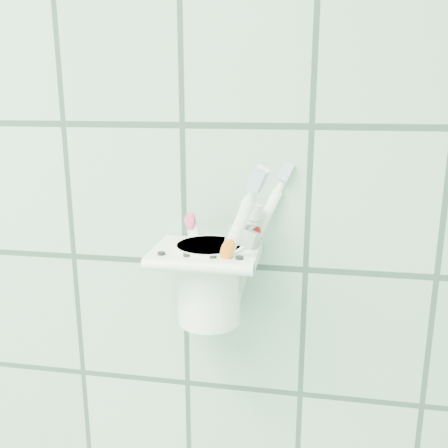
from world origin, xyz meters
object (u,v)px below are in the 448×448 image
Objects in this scene: toothbrush_orange at (199,233)px; toothpaste_tube at (220,250)px; cup at (209,280)px; toothbrush_pink at (204,220)px; holder_bracket at (206,255)px; toothbrush_blue at (216,234)px.

toothpaste_tube is at bearing 41.33° from toothbrush_orange.
cup is 0.43× the size of toothbrush_pink.
toothbrush_orange reaches higher than cup.
toothpaste_tube is (0.02, 0.00, 0.01)m from holder_bracket.
toothbrush_blue is 0.02m from toothbrush_orange.
toothbrush_blue reaches higher than toothpaste_tube.
toothpaste_tube is (0.01, 0.00, 0.04)m from cup.
toothbrush_blue is 1.30× the size of toothpaste_tube.
cup is 0.64× the size of toothpaste_tube.
holder_bracket is at bearing -56.96° from toothbrush_pink.
toothbrush_blue is 0.96× the size of toothbrush_orange.
toothbrush_blue reaches higher than holder_bracket.
holder_bracket is 1.26× the size of cup.
toothbrush_pink is at bearing 108.88° from holder_bracket.
holder_bracket is 0.60× the size of toothbrush_orange.
toothbrush_orange is (-0.01, -0.01, 0.06)m from cup.
holder_bracket is 0.55× the size of toothbrush_pink.
cup is 0.04m from toothpaste_tube.
toothbrush_pink reaches higher than holder_bracket.
toothbrush_orange is (-0.02, -0.01, 0.00)m from toothbrush_blue.
holder_bracket is at bearing -143.59° from toothbrush_blue.
toothpaste_tube is (0.02, 0.01, -0.02)m from toothbrush_orange.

